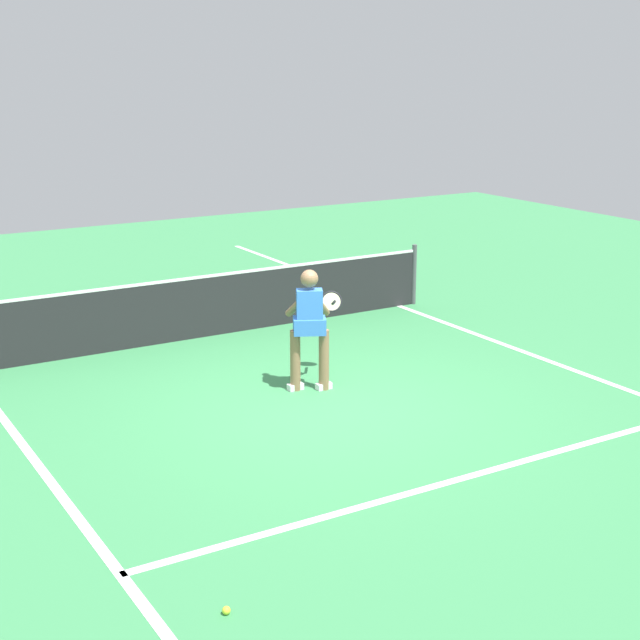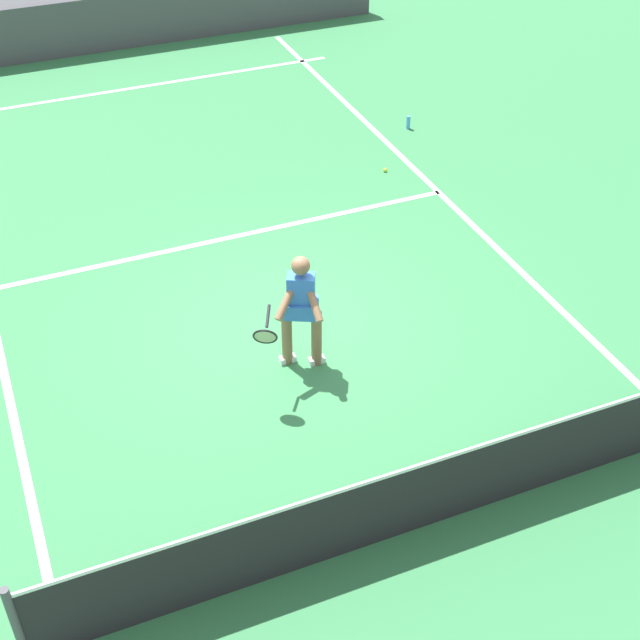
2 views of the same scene
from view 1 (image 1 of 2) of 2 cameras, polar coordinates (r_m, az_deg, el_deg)
The scene contains 7 objects.
ground_plane at distance 11.37m, azimuth 0.82°, elevation -5.27°, with size 28.05×28.05×0.00m, color #38844C.
service_line_marking at distance 9.59m, azimuth 8.42°, elevation -9.50°, with size 7.00×0.10×0.01m, color white.
sideline_left_marking at distance 10.11m, azimuth -16.50°, elevation -8.65°, with size 0.10×19.58×0.01m, color white.
sideline_right_marking at distance 13.45m, azimuth 13.61°, elevation -2.40°, with size 0.10×19.58×0.01m, color white.
court_net at distance 14.22m, azimuth -6.71°, elevation 0.90°, with size 7.68×0.08×1.03m.
tennis_player at distance 11.73m, azimuth -0.61°, elevation -0.26°, with size 1.04×0.82×1.55m.
tennis_ball_far at distance 7.43m, azimuth -5.69°, elevation -17.07°, with size 0.07×0.07×0.07m, color #D1E533.
Camera 1 is at (-5.62, -9.04, 4.02)m, focal length 52.92 mm.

